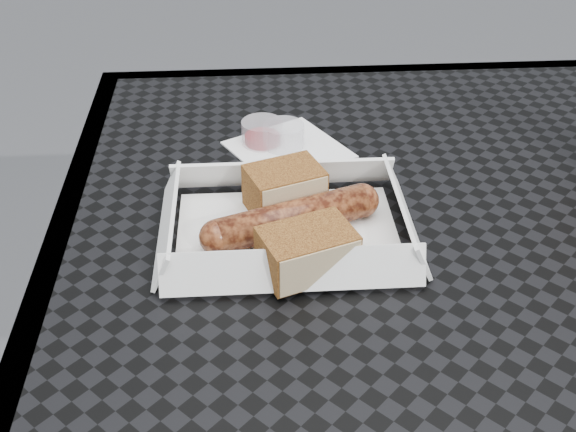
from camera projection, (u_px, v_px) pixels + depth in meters
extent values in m
cube|color=black|center=(436.00, 226.00, 0.75)|extent=(0.80, 0.80, 0.01)
cube|color=black|center=(375.00, 78.00, 1.07)|extent=(0.80, 0.03, 0.03)
cube|color=black|center=(61.00, 246.00, 0.74)|extent=(0.03, 0.80, 0.03)
cylinder|color=black|center=(161.00, 291.00, 1.23)|extent=(0.03, 0.03, 0.73)
cylinder|color=black|center=(561.00, 274.00, 1.27)|extent=(0.03, 0.03, 0.73)
cube|color=white|center=(287.00, 233.00, 0.73)|extent=(0.22, 0.15, 0.00)
cylinder|color=brown|center=(292.00, 218.00, 0.71)|extent=(0.16, 0.09, 0.04)
sphere|color=brown|center=(362.00, 201.00, 0.74)|extent=(0.04, 0.04, 0.04)
sphere|color=brown|center=(217.00, 237.00, 0.69)|extent=(0.04, 0.04, 0.04)
cube|color=brown|center=(285.00, 189.00, 0.75)|extent=(0.09, 0.08, 0.05)
cube|color=brown|center=(307.00, 251.00, 0.66)|extent=(0.10, 0.08, 0.04)
cylinder|color=#F1500A|center=(334.00, 253.00, 0.69)|extent=(0.02, 0.02, 0.00)
torus|color=white|center=(343.00, 256.00, 0.69)|extent=(0.02, 0.02, 0.00)
cube|color=#B2D17F|center=(345.00, 251.00, 0.70)|extent=(0.02, 0.02, 0.00)
cube|color=white|center=(288.00, 150.00, 0.87)|extent=(0.16, 0.16, 0.00)
cylinder|color=maroon|center=(262.00, 133.00, 0.87)|extent=(0.05, 0.05, 0.03)
cylinder|color=silver|center=(284.00, 136.00, 0.86)|extent=(0.05, 0.05, 0.03)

